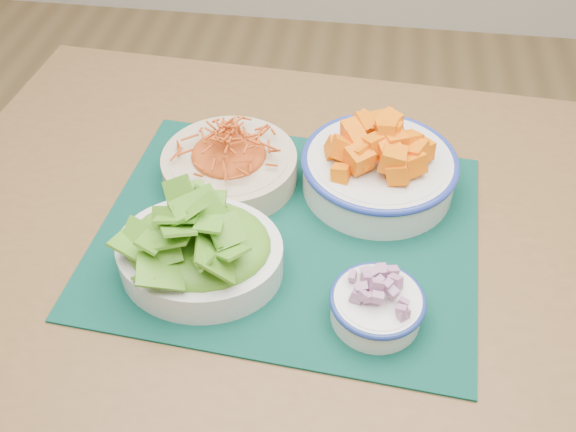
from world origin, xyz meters
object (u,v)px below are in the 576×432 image
at_px(carrot_bowl, 229,161).
at_px(onion_bowl, 377,302).
at_px(lettuce_bowl, 199,243).
at_px(placemat, 288,232).
at_px(table, 334,278).
at_px(squash_bowl, 380,161).

xyz_separation_m(carrot_bowl, onion_bowl, (0.24, -0.24, -0.00)).
bearing_deg(lettuce_bowl, onion_bowl, -10.30).
bearing_deg(lettuce_bowl, placemat, 40.86).
height_order(table, onion_bowl, onion_bowl).
relative_size(lettuce_bowl, onion_bowl, 1.52).
distance_m(placemat, carrot_bowl, 0.15).
bearing_deg(onion_bowl, lettuce_bowl, 168.51).
bearing_deg(carrot_bowl, lettuce_bowl, -90.21).
relative_size(table, lettuce_bowl, 5.81).
xyz_separation_m(table, onion_bowl, (0.06, -0.14, 0.13)).
bearing_deg(squash_bowl, carrot_bowl, -176.72).
distance_m(table, lettuce_bowl, 0.25).
relative_size(placemat, onion_bowl, 3.60).
distance_m(placemat, squash_bowl, 0.18).
relative_size(table, squash_bowl, 4.93).
relative_size(squash_bowl, onion_bowl, 1.78).
xyz_separation_m(placemat, carrot_bowl, (-0.11, 0.10, 0.04)).
distance_m(carrot_bowl, lettuce_bowl, 0.19).
bearing_deg(placemat, squash_bowl, 46.47).
height_order(squash_bowl, lettuce_bowl, squash_bowl).
height_order(lettuce_bowl, onion_bowl, lettuce_bowl).
distance_m(carrot_bowl, squash_bowl, 0.23).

